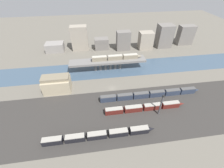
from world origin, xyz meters
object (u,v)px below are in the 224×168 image
object	(u,v)px
train_yard_near	(100,135)
signal_tower	(161,105)
train_yard_far	(151,94)
train_on_bridge	(117,57)
train_yard_mid	(145,107)
warehouse_building	(57,84)

from	to	relation	value
train_yard_near	signal_tower	distance (m)	37.54
train_yard_far	signal_tower	distance (m)	15.83
train_on_bridge	train_yard_near	distance (m)	65.48
train_yard_mid	train_yard_far	distance (m)	12.83
train_yard_mid	signal_tower	xyz separation A→B (m)	(7.12, -4.32, 5.49)
train_on_bridge	train_yard_far	world-z (taller)	train_on_bridge
signal_tower	warehouse_building	bearing A→B (deg)	154.06
train_yard_far	warehouse_building	xyz separation A→B (m)	(-61.66, 15.03, 3.68)
train_on_bridge	signal_tower	bearing A→B (deg)	-72.21
train_yard_near	train_yard_far	distance (m)	43.83
train_yard_near	warehouse_building	bearing A→B (deg)	122.69
train_yard_near	warehouse_building	size ratio (longest dim) A/B	3.16
train_yard_near	warehouse_building	distance (m)	48.09
train_yard_far	train_yard_near	bearing A→B (deg)	-144.72
train_yard_mid	signal_tower	distance (m)	9.97
train_yard_near	train_yard_mid	xyz separation A→B (m)	(28.52, 14.73, 0.06)
train_on_bridge	train_yard_far	distance (m)	41.23
train_yard_mid	signal_tower	bearing A→B (deg)	-31.23
train_on_bridge	signal_tower	xyz separation A→B (m)	(16.56, -51.59, -3.34)
train_on_bridge	train_yard_far	xyz separation A→B (m)	(16.69, -36.68, -8.69)
train_yard_mid	warehouse_building	bearing A→B (deg)	154.79
train_on_bridge	warehouse_building	bearing A→B (deg)	-154.29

